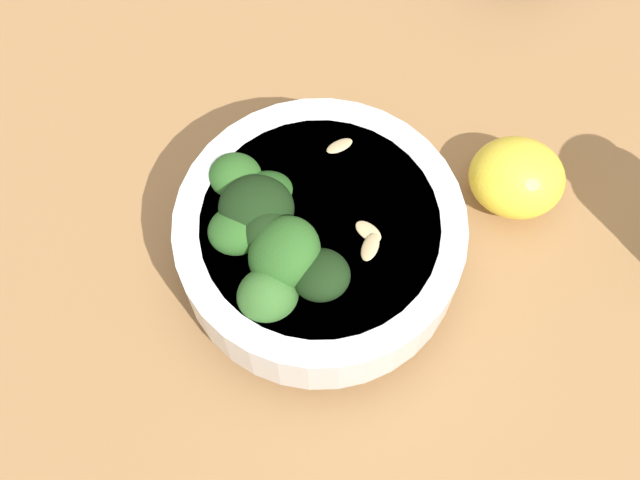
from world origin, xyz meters
TOP-DOWN VIEW (x-y plane):
  - ground_plane at (0.00, 0.00)cm, footprint 56.59×56.59cm
  - bowl_of_broccoli at (5.78, -5.11)cm, footprint 17.32×17.32cm
  - lemon_wedge at (7.69, 9.04)cm, footprint 8.30×8.34cm

SIDE VIEW (x-z plane):
  - ground_plane at x=0.00cm, z-range -3.56..0.00cm
  - lemon_wedge at x=7.69cm, z-range 0.00..4.86cm
  - bowl_of_broccoli at x=5.78cm, z-range -0.70..9.33cm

